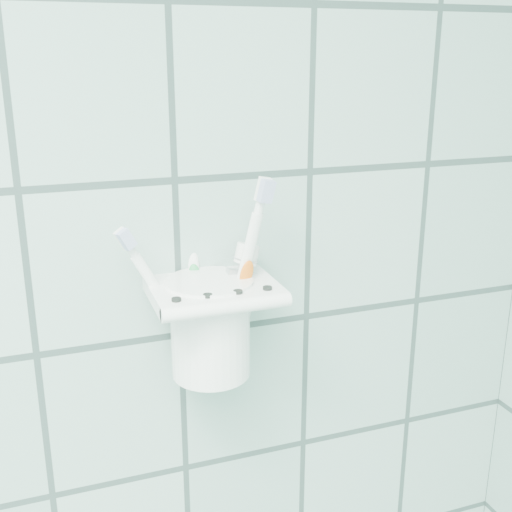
{
  "coord_description": "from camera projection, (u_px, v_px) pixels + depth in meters",
  "views": [
    {
      "loc": [
        0.48,
        0.54,
        1.56
      ],
      "look_at": [
        0.69,
        1.1,
        1.37
      ],
      "focal_mm": 45.0,
      "sensor_mm": 36.0,
      "label": 1
    }
  ],
  "objects": [
    {
      "name": "cup",
      "position": [
        210.0,
        324.0,
        0.69
      ],
      "size": [
        0.09,
        0.09,
        0.11
      ],
      "color": "white",
      "rests_on": "holder_bracket"
    },
    {
      "name": "toothpaste_tube",
      "position": [
        222.0,
        297.0,
        0.69
      ],
      "size": [
        0.06,
        0.03,
        0.15
      ],
      "rotation": [
        -0.1,
        0.28,
        0.03
      ],
      "color": "silver",
      "rests_on": "cup"
    },
    {
      "name": "toothbrush_orange",
      "position": [
        222.0,
        271.0,
        0.69
      ],
      "size": [
        0.05,
        0.03,
        0.21
      ],
      "rotation": [
        0.11,
        0.2,
        0.17
      ],
      "color": "white",
      "rests_on": "cup"
    },
    {
      "name": "holder_bracket",
      "position": [
        213.0,
        292.0,
        0.68
      ],
      "size": [
        0.13,
        0.11,
        0.04
      ],
      "color": "white",
      "rests_on": "wall_back"
    },
    {
      "name": "toothbrush_pink",
      "position": [
        200.0,
        283.0,
        0.7
      ],
      "size": [
        0.08,
        0.03,
        0.18
      ],
      "rotation": [
        -0.13,
        -0.47,
        0.42
      ],
      "color": "white",
      "rests_on": "cup"
    },
    {
      "name": "toothbrush_blue",
      "position": [
        205.0,
        282.0,
        0.69
      ],
      "size": [
        0.02,
        0.06,
        0.19
      ],
      "rotation": [
        -0.31,
        -0.11,
        -0.24
      ],
      "color": "white",
      "rests_on": "cup"
    }
  ]
}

